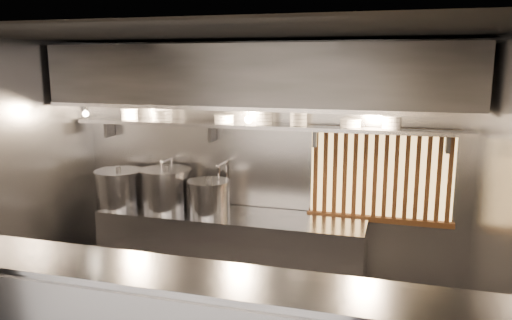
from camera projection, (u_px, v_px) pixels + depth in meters
The scene contains 22 objects.
ceiling at pixel (217, 33), 4.06m from camera, with size 4.50×4.50×0.00m, color black.
wall_back at pixel (265, 166), 5.74m from camera, with size 4.50×4.50×0.00m, color gray.
wall_left at pixel (6, 182), 4.94m from camera, with size 3.00×3.00×0.00m, color gray.
wall_right at pixel (503, 222), 3.71m from camera, with size 3.00×3.00×0.00m, color gray.
cooking_bench at pixel (230, 252), 5.66m from camera, with size 3.00×0.70×0.90m, color #9F9FA4.
bowl_shelf at pixel (260, 126), 5.48m from camera, with size 4.40×0.34×0.04m, color #9F9FA4.
exhaust_hood at pixel (255, 76), 5.16m from camera, with size 4.40×0.81×0.65m.
wood_screen at pixel (380, 175), 5.34m from camera, with size 1.56×0.09×1.04m.
faucet_left at pixel (169, 170), 5.95m from camera, with size 0.04×0.30×0.50m.
faucet_right at pixel (224, 173), 5.75m from camera, with size 0.04×0.30×0.50m.
heat_lamp at pixel (84, 108), 5.52m from camera, with size 0.25×0.35×0.20m.
pendant_bulb at pixel (249, 120), 5.38m from camera, with size 0.09×0.09×0.19m.
stock_pot_left at pixel (119, 188), 5.88m from camera, with size 0.57×0.57×0.46m.
stock_pot_mid at pixel (167, 189), 5.75m from camera, with size 0.60×0.60×0.51m.
stock_pot_right at pixel (209, 197), 5.57m from camera, with size 0.64×0.64×0.42m.
bowl_stack_0 at pixel (130, 114), 5.90m from camera, with size 0.21×0.21×0.13m.
bowl_stack_1 at pixel (162, 115), 5.79m from camera, with size 0.24×0.24×0.13m.
bowl_stack_2 at pixel (224, 119), 5.58m from camera, with size 0.23×0.23×0.09m.
bowl_stack_3 at pixel (264, 117), 5.45m from camera, with size 0.20×0.20×0.17m.
bowl_stack_4 at pixel (299, 118), 5.34m from camera, with size 0.20×0.20×0.17m.
bowl_stack_5 at pixel (351, 123), 5.20m from camera, with size 0.23×0.23×0.09m.
bowl_stack_6 at pixel (391, 122), 5.08m from camera, with size 0.20×0.20×0.13m.
Camera 1 is at (1.47, -3.92, 2.57)m, focal length 35.00 mm.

